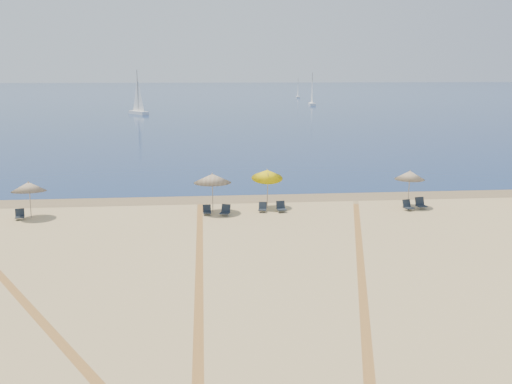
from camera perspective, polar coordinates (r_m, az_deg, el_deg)
ocean at (r=238.91m, az=-4.77°, el=10.07°), size 500.00×500.00×0.00m
wet_sand at (r=38.84m, az=-0.56°, el=-0.63°), size 500.00×500.00×0.00m
umbrella_1 at (r=35.84m, az=-22.09°, el=0.50°), size 2.03×2.06×2.26m
umbrella_2 at (r=34.53m, az=-4.46°, el=1.39°), size 2.32×2.32×2.51m
umbrella_3 at (r=35.66m, az=1.15°, el=1.83°), size 2.00×2.07×2.70m
umbrella_4 at (r=37.25m, az=15.35°, el=1.66°), size 1.92×1.92×2.44m
chair_1 at (r=36.10m, az=-22.87°, el=-2.16°), size 0.64×0.70×0.62m
chair_2 at (r=34.50m, az=-5.01°, el=-1.88°), size 0.52×0.60×0.60m
chair_3 at (r=34.24m, az=-3.13°, el=-1.91°), size 0.73×0.79×0.67m
chair_4 at (r=35.05m, az=0.67°, el=-1.60°), size 0.60×0.67×0.60m
chair_5 at (r=35.09m, az=2.57°, el=-1.55°), size 0.63×0.71×0.66m
chair_6 at (r=36.76m, az=15.17°, el=-1.34°), size 0.71×0.77×0.66m
chair_7 at (r=37.41m, az=16.38°, el=-1.14°), size 0.67×0.76×0.71m
sailboat_0 at (r=117.98m, az=-11.88°, el=9.04°), size 4.56×5.81×8.89m
sailboat_1 at (r=147.27m, az=5.71°, el=9.74°), size 1.86×5.65×8.26m
sailboat_2 at (r=188.82m, az=4.28°, el=10.11°), size 1.42×4.32×6.33m
tire_tracks at (r=24.78m, az=-6.59°, el=-8.24°), size 51.75×39.53×0.00m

